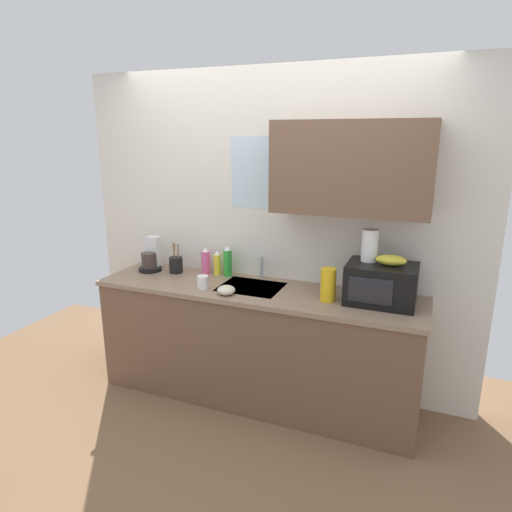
{
  "coord_description": "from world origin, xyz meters",
  "views": [
    {
      "loc": [
        1.18,
        -2.91,
        2.0
      ],
      "look_at": [
        0.0,
        0.0,
        1.15
      ],
      "focal_mm": 31.32,
      "sensor_mm": 36.0,
      "label": 1
    }
  ],
  "objects_px": {
    "coffee_maker": "(152,258)",
    "dish_soap_bottle_yellow": "(217,263)",
    "small_bowl": "(226,290)",
    "microwave": "(381,284)",
    "mug_white": "(203,282)",
    "utensil_crock": "(176,265)",
    "cereal_canister": "(328,285)",
    "paper_towel_roll": "(370,245)",
    "banana_bunch": "(391,260)",
    "dish_soap_bottle_pink": "(206,261)",
    "dish_soap_bottle_green": "(228,262)"
  },
  "relations": [
    {
      "from": "dish_soap_bottle_pink",
      "to": "cereal_canister",
      "type": "bearing_deg",
      "value": -12.97
    },
    {
      "from": "paper_towel_roll",
      "to": "dish_soap_bottle_yellow",
      "type": "bearing_deg",
      "value": 175.23
    },
    {
      "from": "dish_soap_bottle_pink",
      "to": "mug_white",
      "type": "relative_size",
      "value": 2.32
    },
    {
      "from": "banana_bunch",
      "to": "utensil_crock",
      "type": "distance_m",
      "value": 1.72
    },
    {
      "from": "dish_soap_bottle_green",
      "to": "dish_soap_bottle_yellow",
      "type": "height_order",
      "value": "dish_soap_bottle_green"
    },
    {
      "from": "microwave",
      "to": "small_bowl",
      "type": "relative_size",
      "value": 3.54
    },
    {
      "from": "dish_soap_bottle_pink",
      "to": "microwave",
      "type": "bearing_deg",
      "value": -6.03
    },
    {
      "from": "mug_white",
      "to": "utensil_crock",
      "type": "xyz_separation_m",
      "value": [
        -0.39,
        0.26,
        0.02
      ]
    },
    {
      "from": "utensil_crock",
      "to": "small_bowl",
      "type": "relative_size",
      "value": 2.0
    },
    {
      "from": "banana_bunch",
      "to": "dish_soap_bottle_pink",
      "type": "bearing_deg",
      "value": 174.24
    },
    {
      "from": "dish_soap_bottle_yellow",
      "to": "small_bowl",
      "type": "distance_m",
      "value": 0.49
    },
    {
      "from": "mug_white",
      "to": "banana_bunch",
      "type": "bearing_deg",
      "value": 8.24
    },
    {
      "from": "paper_towel_roll",
      "to": "dish_soap_bottle_yellow",
      "type": "distance_m",
      "value": 1.25
    },
    {
      "from": "banana_bunch",
      "to": "small_bowl",
      "type": "relative_size",
      "value": 1.54
    },
    {
      "from": "paper_towel_roll",
      "to": "mug_white",
      "type": "xyz_separation_m",
      "value": [
        -1.16,
        -0.24,
        -0.33
      ]
    },
    {
      "from": "dish_soap_bottle_green",
      "to": "dish_soap_bottle_yellow",
      "type": "bearing_deg",
      "value": -178.18
    },
    {
      "from": "dish_soap_bottle_yellow",
      "to": "small_bowl",
      "type": "xyz_separation_m",
      "value": [
        0.27,
        -0.4,
        -0.06
      ]
    },
    {
      "from": "banana_bunch",
      "to": "paper_towel_roll",
      "type": "distance_m",
      "value": 0.18
    },
    {
      "from": "microwave",
      "to": "mug_white",
      "type": "xyz_separation_m",
      "value": [
        -1.26,
        -0.19,
        -0.09
      ]
    },
    {
      "from": "dish_soap_bottle_yellow",
      "to": "mug_white",
      "type": "xyz_separation_m",
      "value": [
        0.05,
        -0.34,
        -0.05
      ]
    },
    {
      "from": "cereal_canister",
      "to": "utensil_crock",
      "type": "height_order",
      "value": "utensil_crock"
    },
    {
      "from": "paper_towel_roll",
      "to": "dish_soap_bottle_green",
      "type": "distance_m",
      "value": 1.16
    },
    {
      "from": "banana_bunch",
      "to": "small_bowl",
      "type": "distance_m",
      "value": 1.15
    },
    {
      "from": "microwave",
      "to": "mug_white",
      "type": "distance_m",
      "value": 1.28
    },
    {
      "from": "banana_bunch",
      "to": "dish_soap_bottle_green",
      "type": "height_order",
      "value": "banana_bunch"
    },
    {
      "from": "cereal_canister",
      "to": "utensil_crock",
      "type": "distance_m",
      "value": 1.33
    },
    {
      "from": "paper_towel_roll",
      "to": "small_bowl",
      "type": "bearing_deg",
      "value": -162.33
    },
    {
      "from": "dish_soap_bottle_green",
      "to": "mug_white",
      "type": "height_order",
      "value": "dish_soap_bottle_green"
    },
    {
      "from": "paper_towel_roll",
      "to": "dish_soap_bottle_pink",
      "type": "bearing_deg",
      "value": 175.74
    },
    {
      "from": "dish_soap_bottle_green",
      "to": "small_bowl",
      "type": "xyz_separation_m",
      "value": [
        0.18,
        -0.4,
        -0.08
      ]
    },
    {
      "from": "microwave",
      "to": "dish_soap_bottle_green",
      "type": "relative_size",
      "value": 1.85
    },
    {
      "from": "banana_bunch",
      "to": "cereal_canister",
      "type": "height_order",
      "value": "banana_bunch"
    },
    {
      "from": "dish_soap_bottle_yellow",
      "to": "dish_soap_bottle_pink",
      "type": "height_order",
      "value": "dish_soap_bottle_pink"
    },
    {
      "from": "cereal_canister",
      "to": "utensil_crock",
      "type": "bearing_deg",
      "value": 172.64
    },
    {
      "from": "coffee_maker",
      "to": "dish_soap_bottle_green",
      "type": "relative_size",
      "value": 1.13
    },
    {
      "from": "dish_soap_bottle_pink",
      "to": "utensil_crock",
      "type": "distance_m",
      "value": 0.25
    },
    {
      "from": "coffee_maker",
      "to": "dish_soap_bottle_yellow",
      "type": "height_order",
      "value": "coffee_maker"
    },
    {
      "from": "dish_soap_bottle_green",
      "to": "mug_white",
      "type": "bearing_deg",
      "value": -96.63
    },
    {
      "from": "banana_bunch",
      "to": "utensil_crock",
      "type": "bearing_deg",
      "value": 177.66
    },
    {
      "from": "banana_bunch",
      "to": "paper_towel_roll",
      "type": "bearing_deg",
      "value": 161.57
    },
    {
      "from": "dish_soap_bottle_yellow",
      "to": "dish_soap_bottle_green",
      "type": "bearing_deg",
      "value": 1.82
    },
    {
      "from": "paper_towel_roll",
      "to": "cereal_canister",
      "type": "relative_size",
      "value": 0.96
    },
    {
      "from": "mug_white",
      "to": "utensil_crock",
      "type": "bearing_deg",
      "value": 146.51
    },
    {
      "from": "small_bowl",
      "to": "microwave",
      "type": "bearing_deg",
      "value": 13.42
    },
    {
      "from": "microwave",
      "to": "utensil_crock",
      "type": "relative_size",
      "value": 1.77
    },
    {
      "from": "coffee_maker",
      "to": "small_bowl",
      "type": "height_order",
      "value": "coffee_maker"
    },
    {
      "from": "small_bowl",
      "to": "utensil_crock",
      "type": "bearing_deg",
      "value": 152.44
    },
    {
      "from": "microwave",
      "to": "mug_white",
      "type": "relative_size",
      "value": 4.84
    },
    {
      "from": "microwave",
      "to": "coffee_maker",
      "type": "relative_size",
      "value": 1.64
    },
    {
      "from": "microwave",
      "to": "paper_towel_roll",
      "type": "relative_size",
      "value": 2.09
    }
  ]
}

